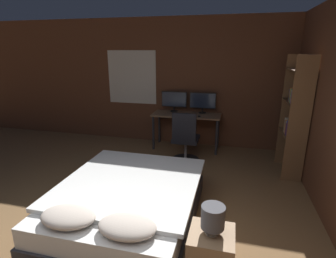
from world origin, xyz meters
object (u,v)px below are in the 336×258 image
(monitor_left, at_px, (174,100))
(nightstand, at_px, (211,256))
(desk, at_px, (186,119))
(bed, at_px, (128,203))
(bedside_lamp, at_px, (213,217))
(bookshelf, at_px, (296,113))
(computer_mouse, at_px, (199,116))
(keyboard, at_px, (185,116))
(office_chair, at_px, (185,142))
(monitor_right, at_px, (203,101))

(monitor_left, bearing_deg, nightstand, -71.98)
(desk, bearing_deg, bed, -95.05)
(bedside_lamp, distance_m, bookshelf, 2.78)
(bedside_lamp, relative_size, bookshelf, 0.14)
(computer_mouse, bearing_deg, keyboard, 180.00)
(bedside_lamp, xyz_separation_m, computer_mouse, (-0.53, 3.10, 0.11))
(computer_mouse, xyz_separation_m, bookshelf, (1.63, -0.58, 0.29))
(nightstand, bearing_deg, bedside_lamp, 180.00)
(bedside_lamp, distance_m, office_chair, 2.65)
(monitor_right, relative_size, office_chair, 0.56)
(bed, bearing_deg, desk, 84.95)
(bed, distance_m, bookshelf, 2.98)
(monitor_right, xyz_separation_m, bookshelf, (1.61, -0.94, 0.05))
(bedside_lamp, height_order, bookshelf, bookshelf)
(bedside_lamp, xyz_separation_m, monitor_left, (-1.13, 3.47, 0.34))
(bed, xyz_separation_m, monitor_left, (-0.07, 2.84, 0.75))
(monitor_right, bearing_deg, keyboard, -130.46)
(monitor_left, distance_m, bookshelf, 2.42)
(office_chair, bearing_deg, bookshelf, -0.61)
(desk, height_order, computer_mouse, computer_mouse)
(bed, distance_m, desk, 2.70)
(monitor_left, bearing_deg, keyboard, -49.54)
(computer_mouse, relative_size, bookshelf, 0.04)
(desk, distance_m, monitor_right, 0.50)
(monitor_left, xyz_separation_m, monitor_right, (0.62, 0.00, 0.00))
(desk, relative_size, monitor_right, 2.58)
(nightstand, xyz_separation_m, keyboard, (-0.82, 3.10, 0.51))
(desk, height_order, office_chair, office_chair)
(computer_mouse, bearing_deg, bookshelf, -19.56)
(nightstand, distance_m, bedside_lamp, 0.41)
(bed, height_order, computer_mouse, computer_mouse)
(computer_mouse, bearing_deg, monitor_right, 86.88)
(computer_mouse, bearing_deg, monitor_left, 148.80)
(monitor_left, distance_m, monitor_right, 0.62)
(keyboard, bearing_deg, nightstand, -75.21)
(monitor_right, bearing_deg, bookshelf, -30.28)
(office_chair, bearing_deg, desk, 98.98)
(monitor_left, bearing_deg, bed, -88.53)
(bedside_lamp, distance_m, monitor_left, 3.66)
(bookshelf, bearing_deg, monitor_left, 157.10)
(desk, relative_size, keyboard, 3.57)
(bedside_lamp, distance_m, keyboard, 3.21)
(monitor_left, height_order, keyboard, monitor_left)
(monitor_right, xyz_separation_m, computer_mouse, (-0.02, -0.36, -0.23))
(bedside_lamp, xyz_separation_m, bookshelf, (1.10, 2.53, 0.40))
(bed, relative_size, office_chair, 2.03)
(desk, height_order, monitor_right, monitor_right)
(monitor_left, xyz_separation_m, computer_mouse, (0.60, -0.36, -0.23))
(keyboard, relative_size, bookshelf, 0.20)
(bed, bearing_deg, bookshelf, 41.47)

